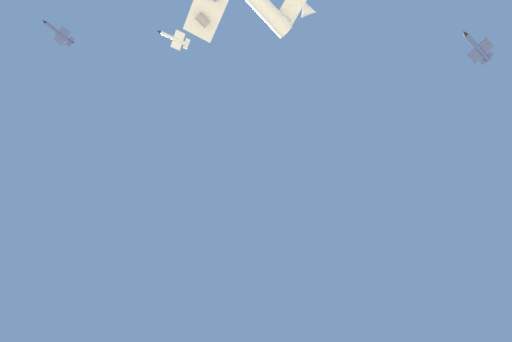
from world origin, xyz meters
TOP-DOWN VIEW (x-y plane):
  - chase_jet_lead at (-85.39, 43.79)m, footprint 9.42×14.94m
  - chase_jet_left_wing at (18.79, 87.99)m, footprint 12.28×13.33m
  - chase_jet_right_wing at (66.91, 111.91)m, footprint 9.14×15.04m

SIDE VIEW (x-z plane):
  - chase_jet_lead at x=-85.39m, z-range 142.27..146.27m
  - chase_jet_left_wing at x=18.79m, z-range 185.70..189.70m
  - chase_jet_right_wing at x=66.91m, z-range 190.42..194.42m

